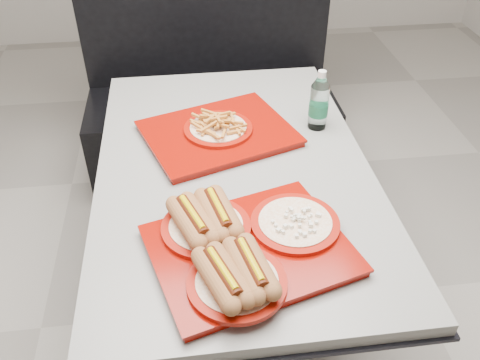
{
  "coord_description": "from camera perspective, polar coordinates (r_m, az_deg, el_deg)",
  "views": [
    {
      "loc": [
        -0.15,
        -1.36,
        1.75
      ],
      "look_at": [
        -0.0,
        -0.18,
        0.83
      ],
      "focal_mm": 38.0,
      "sensor_mm": 36.0,
      "label": 1
    }
  ],
  "objects": [
    {
      "name": "ground",
      "position": [
        2.22,
        -0.55,
        -14.15
      ],
      "size": [
        6.0,
        6.0,
        0.0
      ],
      "primitive_type": "plane",
      "color": "#A19B90",
      "rests_on": "ground"
    },
    {
      "name": "tray_far",
      "position": [
        1.82,
        -2.46,
        5.59
      ],
      "size": [
        0.6,
        0.54,
        0.1
      ],
      "rotation": [
        0.0,
        0.0,
        0.33
      ],
      "color": "#810B03",
      "rests_on": "diner_table"
    },
    {
      "name": "booth_bench",
      "position": [
        2.8,
        -3.31,
        9.04
      ],
      "size": [
        1.3,
        0.57,
        1.35
      ],
      "color": "black",
      "rests_on": "ground"
    },
    {
      "name": "water_bottle",
      "position": [
        1.87,
        8.85,
        8.49
      ],
      "size": [
        0.07,
        0.07,
        0.22
      ],
      "rotation": [
        0.0,
        0.0,
        0.32
      ],
      "color": "silver",
      "rests_on": "diner_table"
    },
    {
      "name": "diner_table",
      "position": [
        1.8,
        -0.66,
        -2.59
      ],
      "size": [
        0.92,
        1.42,
        0.75
      ],
      "color": "black",
      "rests_on": "ground"
    },
    {
      "name": "tray_near",
      "position": [
        1.35,
        0.23,
        -7.28
      ],
      "size": [
        0.6,
        0.53,
        0.11
      ],
      "rotation": [
        0.0,
        0.0,
        0.28
      ],
      "color": "#810B03",
      "rests_on": "diner_table"
    }
  ]
}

